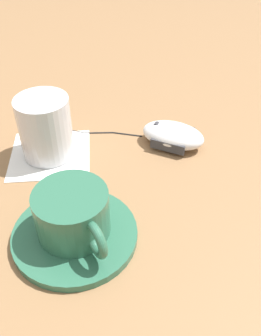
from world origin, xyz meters
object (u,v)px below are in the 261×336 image
Objects in this scene: saucer at (75,234)px; computer_mouse at (173,135)px; drinking_glass at (45,127)px; coffee_cup at (73,214)px.

saucer is 0.23m from computer_mouse.
computer_mouse is 0.20m from drinking_glass.
saucer is 1.32× the size of computer_mouse.
computer_mouse is 1.23× the size of drinking_glass.
drinking_glass is at bearing 19.42° from saucer.
drinking_glass is (0.16, 0.06, 0.01)m from coffee_cup.
saucer is at bearing -160.58° from drinking_glass.
drinking_glass is (-0.03, 0.19, 0.03)m from computer_mouse.
drinking_glass reaches higher than saucer.
drinking_glass is (0.16, 0.06, 0.04)m from saucer.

